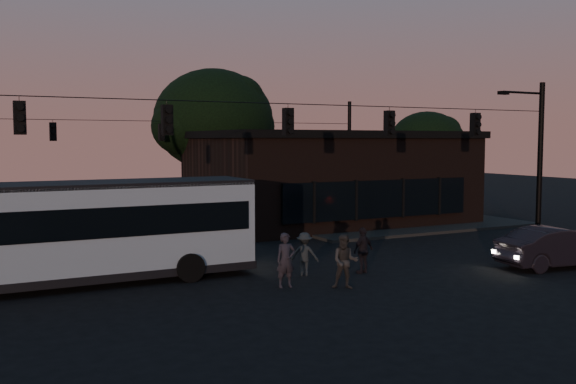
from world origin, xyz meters
name	(u,v)px	position (x,y,z in m)	size (l,w,h in m)	color
ground	(347,296)	(0.00, 0.00, 0.00)	(120.00, 120.00, 0.00)	black
sidewalk_far_right	(390,222)	(12.00, 14.00, 0.07)	(14.00, 10.00, 0.15)	black
building	(329,177)	(9.00, 15.97, 2.71)	(15.40, 10.41, 5.40)	black
tree_behind	(214,120)	(4.00, 22.00, 6.19)	(7.60, 7.60, 9.43)	black
tree_right	(427,144)	(18.00, 18.00, 4.63)	(5.20, 5.20, 6.86)	black
signal_rig_near	(288,152)	(0.00, 4.00, 4.45)	(26.24, 0.30, 7.50)	black
signal_rig_far	(162,152)	(0.00, 20.00, 4.20)	(26.24, 0.30, 7.50)	black
bus	(72,228)	(-7.35, 5.62, 1.95)	(12.33, 3.09, 3.47)	#8DA2B4
car	(557,247)	(9.66, 0.14, 0.78)	(1.66, 4.76, 1.57)	black
pedestrian_a	(286,260)	(-1.12, 2.01, 0.91)	(0.66, 0.44, 1.82)	black
pedestrian_b	(345,261)	(0.53, 0.94, 0.90)	(0.88, 0.68, 1.81)	#2D2A28
pedestrian_c	(363,250)	(2.45, 2.72, 0.85)	(0.99, 0.41, 1.70)	black
pedestrian_d	(305,254)	(0.33, 3.33, 0.79)	(1.01, 0.58, 1.57)	#202628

